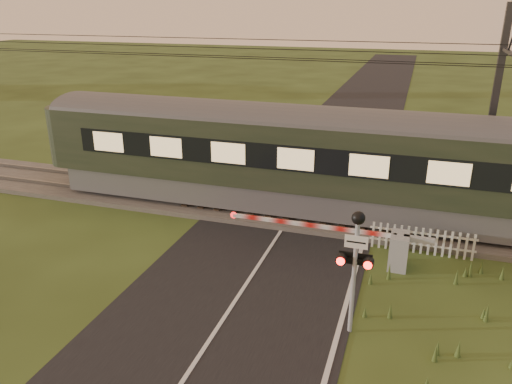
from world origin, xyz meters
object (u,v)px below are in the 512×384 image
(crossing_signal, at_px, (356,252))
(catenary_mast, at_px, (493,110))
(boom_gate, at_px, (389,248))
(picket_fence, at_px, (422,241))

(crossing_signal, distance_m, catenary_mast, 9.53)
(boom_gate, relative_size, picket_fence, 1.95)
(boom_gate, xyz_separation_m, picket_fence, (0.91, 1.09, -0.15))
(boom_gate, distance_m, catenary_mast, 6.74)
(boom_gate, xyz_separation_m, crossing_signal, (-0.61, -3.51, 1.52))
(catenary_mast, bearing_deg, crossing_signal, -111.49)
(crossing_signal, bearing_deg, boom_gate, 80.10)
(boom_gate, bearing_deg, picket_fence, 50.27)
(crossing_signal, xyz_separation_m, picket_fence, (1.52, 4.61, -1.67))
(boom_gate, height_order, catenary_mast, catenary_mast)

